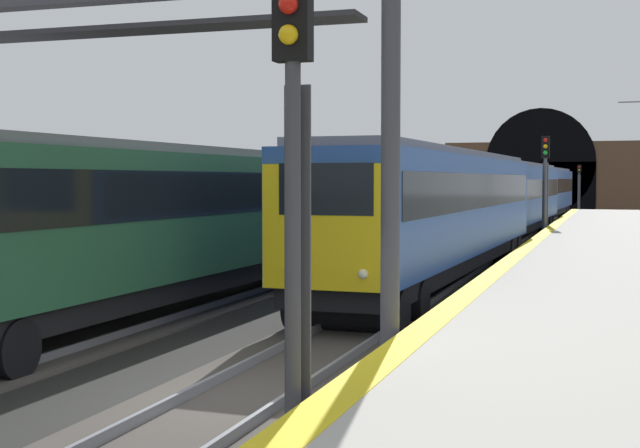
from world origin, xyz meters
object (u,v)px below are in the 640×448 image
(railway_signal_near, at_px, (294,198))
(railway_signal_mid, at_px, (545,180))
(train_main_approaching, at_px, (513,196))
(overhead_signal_gantry, at_px, (121,73))
(railway_signal_far, at_px, (579,184))
(train_adjacent_platform, at_px, (310,205))

(railway_signal_near, bearing_deg, railway_signal_mid, -180.00)
(train_main_approaching, bearing_deg, overhead_signal_gantry, -2.40)
(railway_signal_far, bearing_deg, overhead_signal_gantry, -3.33)
(train_adjacent_platform, distance_m, railway_signal_mid, 16.16)
(railway_signal_near, relative_size, overhead_signal_gantry, 0.56)
(overhead_signal_gantry, bearing_deg, train_main_approaching, -4.04)
(train_adjacent_platform, distance_m, railway_signal_far, 59.53)
(train_main_approaching, distance_m, railway_signal_far, 40.61)
(train_main_approaching, bearing_deg, railway_signal_far, 178.93)
(train_main_approaching, xyz_separation_m, overhead_signal_gantry, (-35.10, 2.48, 2.57))
(train_main_approaching, distance_m, railway_signal_near, 39.20)
(railway_signal_near, distance_m, railway_signal_mid, 35.17)
(train_main_approaching, bearing_deg, railway_signal_mid, 27.43)
(train_main_approaching, height_order, train_adjacent_platform, train_adjacent_platform)
(railway_signal_near, height_order, railway_signal_far, railway_signal_near)
(train_main_approaching, xyz_separation_m, train_adjacent_platform, (-18.57, 4.96, -0.01))
(train_adjacent_platform, height_order, overhead_signal_gantry, overhead_signal_gantry)
(train_adjacent_platform, bearing_deg, railway_signal_mid, 155.80)
(railway_signal_mid, height_order, overhead_signal_gantry, overhead_signal_gantry)
(railway_signal_near, xyz_separation_m, railway_signal_mid, (35.17, 0.00, 0.17))
(railway_signal_mid, relative_size, overhead_signal_gantry, 0.58)
(train_adjacent_platform, bearing_deg, railway_signal_far, 174.40)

